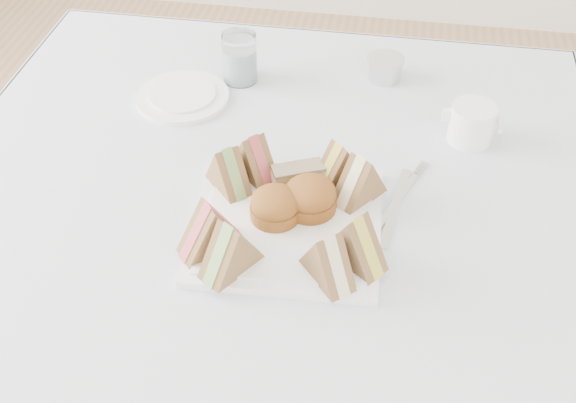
% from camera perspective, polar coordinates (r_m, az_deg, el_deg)
% --- Properties ---
extents(table, '(0.90, 0.90, 0.74)m').
position_cam_1_polar(table, '(1.35, -1.66, -11.61)').
color(table, brown).
rests_on(table, floor).
extents(tablecloth, '(1.02, 1.02, 0.01)m').
position_cam_1_polar(tablecloth, '(1.07, -2.05, 0.21)').
color(tablecloth, silver).
rests_on(tablecloth, table).
extents(serving_plate, '(0.27, 0.27, 0.01)m').
position_cam_1_polar(serving_plate, '(1.02, 0.00, -1.83)').
color(serving_plate, white).
rests_on(serving_plate, tablecloth).
extents(sandwich_fl_a, '(0.09, 0.09, 0.08)m').
position_cam_1_polar(sandwich_fl_a, '(0.96, -6.16, -1.97)').
color(sandwich_fl_a, brown).
rests_on(sandwich_fl_a, serving_plate).
extents(sandwich_fl_b, '(0.08, 0.10, 0.08)m').
position_cam_1_polar(sandwich_fl_b, '(0.93, -4.57, -3.59)').
color(sandwich_fl_b, brown).
rests_on(sandwich_fl_b, serving_plate).
extents(sandwich_fr_a, '(0.10, 0.09, 0.08)m').
position_cam_1_polar(sandwich_fr_a, '(0.94, 5.34, -2.98)').
color(sandwich_fr_a, brown).
rests_on(sandwich_fr_a, serving_plate).
extents(sandwich_fr_b, '(0.08, 0.09, 0.07)m').
position_cam_1_polar(sandwich_fr_b, '(0.92, 3.17, -4.36)').
color(sandwich_fr_b, brown).
rests_on(sandwich_fr_b, serving_plate).
extents(sandwich_bl_a, '(0.08, 0.09, 0.07)m').
position_cam_1_polar(sandwich_bl_a, '(1.05, -4.78, 2.64)').
color(sandwich_bl_a, brown).
rests_on(sandwich_bl_a, serving_plate).
extents(sandwich_bl_b, '(0.09, 0.08, 0.07)m').
position_cam_1_polar(sandwich_bl_b, '(1.07, -2.72, 3.64)').
color(sandwich_bl_b, brown).
rests_on(sandwich_bl_b, serving_plate).
extents(sandwich_br_a, '(0.08, 0.09, 0.08)m').
position_cam_1_polar(sandwich_br_a, '(1.03, 5.71, 1.88)').
color(sandwich_br_a, brown).
rests_on(sandwich_br_a, serving_plate).
extents(sandwich_br_b, '(0.08, 0.08, 0.07)m').
position_cam_1_polar(sandwich_br_b, '(1.06, 4.00, 3.07)').
color(sandwich_br_b, brown).
rests_on(sandwich_br_b, serving_plate).
extents(scone_left, '(0.07, 0.07, 0.05)m').
position_cam_1_polar(scone_left, '(1.01, -1.02, -0.32)').
color(scone_left, brown).
rests_on(scone_left, serving_plate).
extents(scone_right, '(0.10, 0.10, 0.05)m').
position_cam_1_polar(scone_right, '(1.02, 1.76, 0.39)').
color(scone_right, brown).
rests_on(scone_right, serving_plate).
extents(pastry_slice, '(0.08, 0.06, 0.04)m').
position_cam_1_polar(pastry_slice, '(1.06, 0.77, 2.03)').
color(pastry_slice, tan).
rests_on(pastry_slice, serving_plate).
extents(side_plate, '(0.21, 0.21, 0.01)m').
position_cam_1_polar(side_plate, '(1.29, -8.32, 8.17)').
color(side_plate, white).
rests_on(side_plate, tablecloth).
extents(water_glass, '(0.07, 0.07, 0.09)m').
position_cam_1_polar(water_glass, '(1.31, -3.84, 11.27)').
color(water_glass, white).
rests_on(water_glass, tablecloth).
extents(tea_strainer, '(0.07, 0.07, 0.04)m').
position_cam_1_polar(tea_strainer, '(1.33, 7.68, 10.31)').
color(tea_strainer, silver).
rests_on(tea_strainer, tablecloth).
extents(knife, '(0.04, 0.18, 0.00)m').
position_cam_1_polar(knife, '(1.06, 8.48, -0.44)').
color(knife, silver).
rests_on(knife, tablecloth).
extents(fork, '(0.07, 0.16, 0.00)m').
position_cam_1_polar(fork, '(1.06, 8.26, -0.47)').
color(fork, silver).
rests_on(fork, tablecloth).
extents(creamer_jug, '(0.07, 0.07, 0.06)m').
position_cam_1_polar(creamer_jug, '(1.20, 14.32, 6.00)').
color(creamer_jug, white).
rests_on(creamer_jug, tablecloth).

